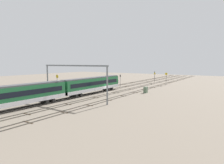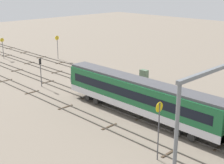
{
  "view_description": "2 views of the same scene",
  "coord_description": "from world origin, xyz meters",
  "px_view_note": "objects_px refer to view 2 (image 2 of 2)",
  "views": [
    {
      "loc": [
        -50.9,
        -34.68,
        9.35
      ],
      "look_at": [
        3.04,
        0.71,
        2.96
      ],
      "focal_mm": 31.38,
      "sensor_mm": 36.0,
      "label": 1
    },
    {
      "loc": [
        -29.62,
        31.41,
        16.46
      ],
      "look_at": [
        2.3,
        0.26,
        2.59
      ],
      "focal_mm": 51.67,
      "sensor_mm": 36.0,
      "label": 2
    }
  ],
  "objects_px": {
    "speed_sign_near_foreground": "(57,44)",
    "speed_sign_mid_trackside": "(3,45)",
    "relay_cabinet": "(144,75)",
    "speed_sign_far_trackside": "(159,123)",
    "signal_light_trackside_departure": "(40,68)"
  },
  "relations": [
    {
      "from": "speed_sign_near_foreground",
      "to": "speed_sign_mid_trackside",
      "type": "bearing_deg",
      "value": 43.19
    },
    {
      "from": "speed_sign_mid_trackside",
      "to": "relay_cabinet",
      "type": "height_order",
      "value": "speed_sign_mid_trackside"
    },
    {
      "from": "speed_sign_mid_trackside",
      "to": "speed_sign_near_foreground",
      "type": "bearing_deg",
      "value": -136.81
    },
    {
      "from": "speed_sign_near_foreground",
      "to": "speed_sign_far_trackside",
      "type": "relative_size",
      "value": 0.88
    },
    {
      "from": "speed_sign_mid_trackside",
      "to": "signal_light_trackside_departure",
      "type": "xyz_separation_m",
      "value": [
        -23.54,
        5.08,
        0.07
      ]
    },
    {
      "from": "speed_sign_near_foreground",
      "to": "relay_cabinet",
      "type": "relative_size",
      "value": 2.83
    },
    {
      "from": "speed_sign_far_trackside",
      "to": "signal_light_trackside_departure",
      "type": "height_order",
      "value": "speed_sign_far_trackside"
    },
    {
      "from": "signal_light_trackside_departure",
      "to": "relay_cabinet",
      "type": "relative_size",
      "value": 2.54
    },
    {
      "from": "speed_sign_mid_trackside",
      "to": "speed_sign_far_trackside",
      "type": "distance_m",
      "value": 52.01
    },
    {
      "from": "speed_sign_near_foreground",
      "to": "speed_sign_far_trackside",
      "type": "height_order",
      "value": "speed_sign_far_trackside"
    },
    {
      "from": "speed_sign_mid_trackside",
      "to": "relay_cabinet",
      "type": "distance_m",
      "value": 34.45
    },
    {
      "from": "relay_cabinet",
      "to": "speed_sign_far_trackside",
      "type": "bearing_deg",
      "value": 133.08
    },
    {
      "from": "relay_cabinet",
      "to": "signal_light_trackside_departure",
      "type": "bearing_deg",
      "value": 57.52
    },
    {
      "from": "speed_sign_near_foreground",
      "to": "signal_light_trackside_departure",
      "type": "distance_m",
      "value": 19.86
    },
    {
      "from": "speed_sign_far_trackside",
      "to": "relay_cabinet",
      "type": "bearing_deg",
      "value": -46.92
    }
  ]
}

